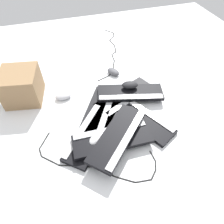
# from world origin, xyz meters

# --- Properties ---
(ground_plane) EXTENTS (3.20, 3.20, 0.00)m
(ground_plane) POSITION_xyz_m (0.00, 0.00, 0.00)
(ground_plane) COLOR white
(keyboard_0) EXTENTS (0.45, 0.37, 0.03)m
(keyboard_0) POSITION_xyz_m (0.07, -0.02, 0.01)
(keyboard_0) COLOR #232326
(keyboard_0) RESTS_ON ground
(keyboard_1) EXTENTS (0.46, 0.34, 0.03)m
(keyboard_1) POSITION_xyz_m (0.01, 0.20, 0.01)
(keyboard_1) COLOR black
(keyboard_1) RESTS_ON ground
(keyboard_2) EXTENTS (0.32, 0.46, 0.03)m
(keyboard_2) POSITION_xyz_m (-0.20, 0.17, 0.01)
(keyboard_2) COLOR black
(keyboard_2) RESTS_ON ground
(keyboard_3) EXTENTS (0.46, 0.35, 0.03)m
(keyboard_3) POSITION_xyz_m (-0.12, -0.04, 0.01)
(keyboard_3) COLOR black
(keyboard_3) RESTS_ON ground
(keyboard_4) EXTENTS (0.43, 0.40, 0.03)m
(keyboard_4) POSITION_xyz_m (0.04, -0.13, 0.01)
(keyboard_4) COLOR black
(keyboard_4) RESTS_ON ground
(keyboard_5) EXTENTS (0.26, 0.46, 0.03)m
(keyboard_5) POSITION_xyz_m (-0.20, 0.20, 0.04)
(keyboard_5) COLOR black
(keyboard_5) RESTS_ON keyboard_2
(keyboard_6) EXTENTS (0.16, 0.44, 0.03)m
(keyboard_6) POSITION_xyz_m (0.13, -0.03, 0.04)
(keyboard_6) COLOR black
(keyboard_6) RESTS_ON keyboard_0
(keyboard_7) EXTENTS (0.42, 0.42, 0.03)m
(keyboard_7) POSITION_xyz_m (0.14, 0.00, 0.07)
(keyboard_7) COLOR black
(keyboard_7) RESTS_ON keyboard_6
(mouse_0) EXTENTS (0.09, 0.12, 0.04)m
(mouse_0) POSITION_xyz_m (-0.24, 0.21, 0.08)
(mouse_0) COLOR black
(mouse_0) RESTS_ON keyboard_5
(mouse_1) EXTENTS (0.07, 0.11, 0.04)m
(mouse_1) POSITION_xyz_m (-0.32, -0.25, 0.02)
(mouse_1) COLOR #B7B7BC
(mouse_1) RESTS_ON ground
(mouse_2) EXTENTS (0.13, 0.11, 0.04)m
(mouse_2) POSITION_xyz_m (-0.48, 0.17, 0.02)
(mouse_2) COLOR #4C4C51
(mouse_2) RESTS_ON ground
(mouse_3) EXTENTS (0.12, 0.12, 0.04)m
(mouse_3) POSITION_xyz_m (0.25, -0.09, 0.02)
(mouse_3) COLOR silver
(mouse_3) RESTS_ON ground
(mouse_4) EXTENTS (0.12, 0.13, 0.04)m
(mouse_4) POSITION_xyz_m (0.10, -0.11, 0.05)
(mouse_4) COLOR silver
(mouse_4) RESTS_ON keyboard_4
(cable_0) EXTENTS (0.45, 0.60, 0.01)m
(cable_0) POSITION_xyz_m (0.23, -0.15, 0.00)
(cable_0) COLOR black
(cable_0) RESTS_ON ground
(cable_1) EXTENTS (0.77, 0.34, 0.01)m
(cable_1) POSITION_xyz_m (-0.79, 0.24, 0.00)
(cable_1) COLOR black
(cable_1) RESTS_ON ground
(cardboard_box) EXTENTS (0.28, 0.27, 0.21)m
(cardboard_box) POSITION_xyz_m (-0.40, -0.49, 0.10)
(cardboard_box) COLOR olive
(cardboard_box) RESTS_ON ground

